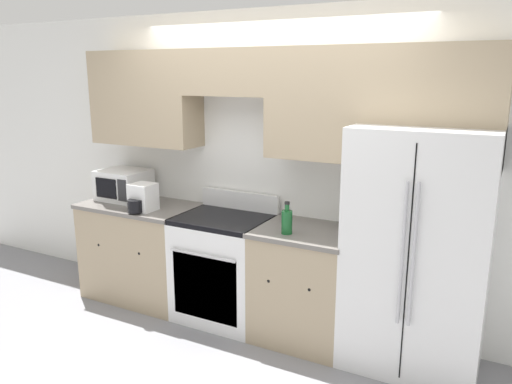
{
  "coord_description": "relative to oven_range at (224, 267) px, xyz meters",
  "views": [
    {
      "loc": [
        1.81,
        -3.11,
        2.09
      ],
      "look_at": [
        0.0,
        0.31,
        1.16
      ],
      "focal_mm": 35.0,
      "sensor_mm": 36.0,
      "label": 1
    }
  ],
  "objects": [
    {
      "name": "ground_plane",
      "position": [
        0.31,
        -0.31,
        -0.46
      ],
      "size": [
        12.0,
        12.0,
        0.0
      ],
      "primitive_type": "plane",
      "color": "gray"
    },
    {
      "name": "refrigerator",
      "position": [
        1.58,
        0.06,
        0.41
      ],
      "size": [
        0.94,
        0.78,
        1.75
      ],
      "color": "white",
      "rests_on": "ground_plane"
    },
    {
      "name": "oven_range",
      "position": [
        0.0,
        0.0,
        0.0
      ],
      "size": [
        0.76,
        0.65,
        1.07
      ],
      "color": "white",
      "rests_on": "ground_plane"
    },
    {
      "name": "bottle",
      "position": [
        0.66,
        -0.16,
        0.55
      ],
      "size": [
        0.08,
        0.08,
        0.25
      ],
      "color": "#195928",
      "rests_on": "lower_cabinets_right"
    },
    {
      "name": "electric_kettle",
      "position": [
        -0.72,
        -0.17,
        0.56
      ],
      "size": [
        0.2,
        0.27,
        0.24
      ],
      "color": "white",
      "rests_on": "lower_cabinets_left"
    },
    {
      "name": "microwave",
      "position": [
        -1.15,
        0.08,
        0.59
      ],
      "size": [
        0.44,
        0.39,
        0.28
      ],
      "color": "white",
      "rests_on": "lower_cabinets_left"
    },
    {
      "name": "wall_back",
      "position": [
        0.33,
        0.27,
        1.08
      ],
      "size": [
        8.0,
        0.39,
        2.6
      ],
      "color": "white",
      "rests_on": "ground_plane"
    },
    {
      "name": "lower_cabinets_right",
      "position": [
        0.74,
        -0.0,
        -0.0
      ],
      "size": [
        0.75,
        0.64,
        0.91
      ],
      "color": "tan",
      "rests_on": "ground_plane"
    },
    {
      "name": "lower_cabinets_left",
      "position": [
        -0.9,
        -0.0,
        -0.0
      ],
      "size": [
        1.07,
        0.64,
        0.91
      ],
      "color": "tan",
      "rests_on": "ground_plane"
    }
  ]
}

